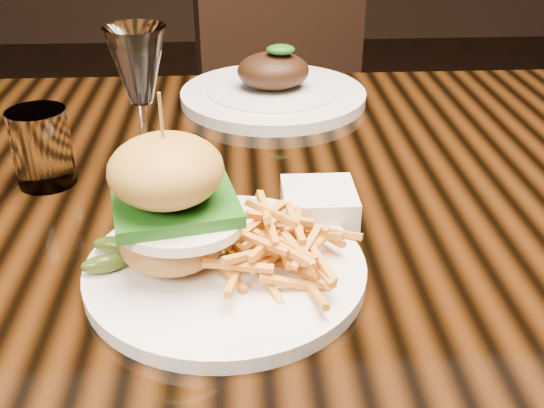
{
  "coord_description": "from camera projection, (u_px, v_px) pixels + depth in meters",
  "views": [
    {
      "loc": [
        -0.09,
        -0.67,
        1.11
      ],
      "look_at": [
        -0.06,
        -0.14,
        0.81
      ],
      "focal_mm": 42.0,
      "sensor_mm": 36.0,
      "label": 1
    }
  ],
  "objects": [
    {
      "name": "wine_glass",
      "position": [
        138.0,
        71.0,
        0.72
      ],
      "size": [
        0.07,
        0.07,
        0.19
      ],
      "color": "white",
      "rests_on": "dining_table"
    },
    {
      "name": "water_tumbler",
      "position": [
        42.0,
        148.0,
        0.76
      ],
      "size": [
        0.07,
        0.07,
        0.09
      ],
      "primitive_type": "cylinder",
      "color": "white",
      "rests_on": "dining_table"
    },
    {
      "name": "ramekin",
      "position": [
        319.0,
        205.0,
        0.7
      ],
      "size": [
        0.1,
        0.1,
        0.04
      ],
      "primitive_type": "cube",
      "rotation": [
        0.0,
        0.0,
        0.28
      ],
      "color": "silver",
      "rests_on": "dining_table"
    },
    {
      "name": "far_dish",
      "position": [
        273.0,
        90.0,
        1.02
      ],
      "size": [
        0.3,
        0.3,
        0.1
      ],
      "rotation": [
        0.0,
        0.0,
        0.24
      ],
      "color": "silver",
      "rests_on": "dining_table"
    },
    {
      "name": "dining_table",
      "position": [
        315.0,
        243.0,
        0.8
      ],
      "size": [
        1.6,
        0.9,
        0.75
      ],
      "color": "black",
      "rests_on": "ground"
    },
    {
      "name": "burger_plate",
      "position": [
        216.0,
        234.0,
        0.59
      ],
      "size": [
        0.27,
        0.27,
        0.18
      ],
      "rotation": [
        0.0,
        0.0,
        -0.0
      ],
      "color": "silver",
      "rests_on": "dining_table"
    },
    {
      "name": "chair_far",
      "position": [
        299.0,
        100.0,
        1.64
      ],
      "size": [
        0.58,
        0.58,
        0.95
      ],
      "rotation": [
        0.0,
        0.0,
        0.32
      ],
      "color": "black",
      "rests_on": "ground"
    }
  ]
}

